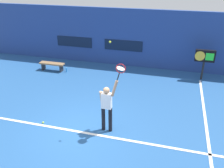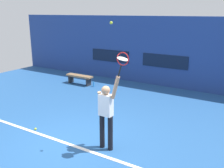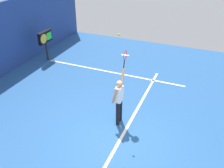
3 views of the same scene
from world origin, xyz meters
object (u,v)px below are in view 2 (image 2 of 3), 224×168
at_px(water_bottle, 94,84).
at_px(spare_ball, 36,129).
at_px(tennis_player, 106,112).
at_px(tennis_racket, 122,60).
at_px(court_bench, 79,77).
at_px(tennis_ball, 111,23).

height_order(water_bottle, spare_ball, water_bottle).
bearing_deg(tennis_player, water_bottle, 129.16).
bearing_deg(spare_ball, tennis_racket, 4.54).
relative_size(tennis_racket, court_bench, 0.45).
distance_m(tennis_player, water_bottle, 5.83).
height_order(tennis_ball, water_bottle, tennis_ball).
distance_m(court_bench, water_bottle, 0.88).
bearing_deg(tennis_racket, court_bench, 137.88).
bearing_deg(spare_ball, tennis_ball, 7.05).
xyz_separation_m(tennis_racket, tennis_ball, (-0.35, 0.08, 0.82)).
height_order(tennis_ball, spare_ball, tennis_ball).
height_order(court_bench, spare_ball, court_bench).
bearing_deg(court_bench, tennis_ball, -43.71).
xyz_separation_m(water_bottle, spare_ball, (1.24, -4.70, -0.09)).
xyz_separation_m(tennis_player, tennis_ball, (0.10, 0.08, 2.17)).
bearing_deg(tennis_ball, spare_ball, -172.95).
height_order(tennis_racket, spare_ball, tennis_racket).
bearing_deg(tennis_racket, water_bottle, 132.46).
height_order(tennis_player, water_bottle, tennis_player).
distance_m(court_bench, spare_ball, 5.15).
relative_size(tennis_ball, court_bench, 0.05).
relative_size(tennis_ball, spare_ball, 1.00).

